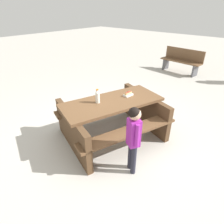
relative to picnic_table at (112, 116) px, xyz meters
The scene contains 6 objects.
ground_plane 0.44m from the picnic_table, ahead, with size 30.00×30.00×0.00m, color #B7B2A8.
picnic_table is the anchor object (origin of this frame).
soda_bottle 0.49m from the picnic_table, 145.57° to the left, with size 0.08×0.08×0.25m.
hotdog_tray 0.51m from the picnic_table, 11.80° to the right, with size 0.19×0.13×0.08m.
child_in_coat 0.99m from the picnic_table, 120.24° to the right, with size 0.22×0.25×1.10m.
park_bench_near 4.77m from the picnic_table, ahead, with size 0.55×1.53×0.85m.
Camera 1 is at (-2.27, -2.01, 2.25)m, focal length 30.47 mm.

